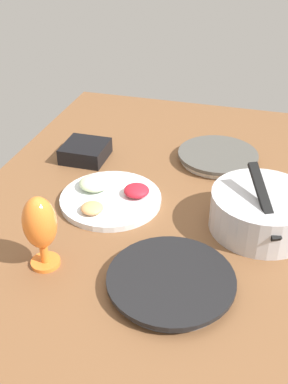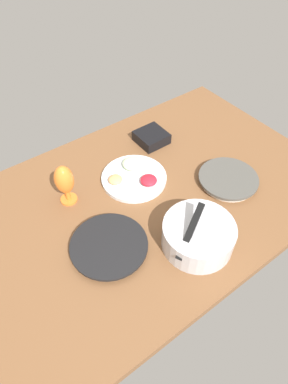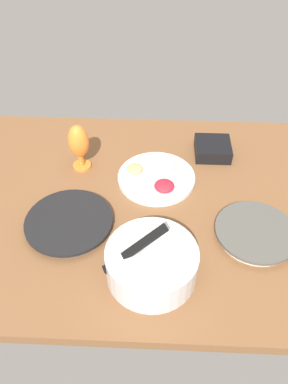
{
  "view_description": "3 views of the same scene",
  "coord_description": "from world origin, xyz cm",
  "px_view_note": "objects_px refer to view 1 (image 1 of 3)",
  "views": [
    {
      "loc": [
        103.85,
        28.07,
        75.27
      ],
      "look_at": [
        -1.74,
        -1.81,
        3.98
      ],
      "focal_mm": 43.31,
      "sensor_mm": 36.0,
      "label": 1
    },
    {
      "loc": [
        58.76,
        76.02,
        106.65
      ],
      "look_at": [
        3.18,
        0.56,
        3.98
      ],
      "focal_mm": 31.11,
      "sensor_mm": 36.0,
      "label": 2
    },
    {
      "loc": [
        -0.03,
        95.16,
        96.38
      ],
      "look_at": [
        4.16,
        -0.13,
        3.98
      ],
      "focal_mm": 35.34,
      "sensor_mm": 36.0,
      "label": 3
    }
  ],
  "objects_px": {
    "fruit_platter": "(109,197)",
    "square_bowl_black": "(85,150)",
    "mixing_bowl": "(262,210)",
    "dinner_plate_left": "(218,157)",
    "hurricane_glass_orange": "(40,226)",
    "dinner_plate_right": "(171,281)"
  },
  "relations": [
    {
      "from": "dinner_plate_right",
      "to": "mixing_bowl",
      "type": "height_order",
      "value": "mixing_bowl"
    },
    {
      "from": "hurricane_glass_orange",
      "to": "square_bowl_black",
      "type": "distance_m",
      "value": 0.54
    },
    {
      "from": "dinner_plate_left",
      "to": "hurricane_glass_orange",
      "type": "height_order",
      "value": "hurricane_glass_orange"
    },
    {
      "from": "dinner_plate_right",
      "to": "hurricane_glass_orange",
      "type": "xyz_separation_m",
      "value": [
        0.01,
        -0.31,
        0.1
      ]
    },
    {
      "from": "dinner_plate_left",
      "to": "mixing_bowl",
      "type": "relative_size",
      "value": 0.96
    },
    {
      "from": "dinner_plate_right",
      "to": "square_bowl_black",
      "type": "bearing_deg",
      "value": -141.17
    },
    {
      "from": "fruit_platter",
      "to": "hurricane_glass_orange",
      "type": "height_order",
      "value": "hurricane_glass_orange"
    },
    {
      "from": "dinner_plate_right",
      "to": "fruit_platter",
      "type": "xyz_separation_m",
      "value": [
        -0.29,
        -0.25,
        -0.0
      ]
    },
    {
      "from": "mixing_bowl",
      "to": "hurricane_glass_orange",
      "type": "bearing_deg",
      "value": -59.3
    },
    {
      "from": "fruit_platter",
      "to": "square_bowl_black",
      "type": "relative_size",
      "value": 2.07
    },
    {
      "from": "mixing_bowl",
      "to": "fruit_platter",
      "type": "bearing_deg",
      "value": -90.76
    },
    {
      "from": "dinner_plate_right",
      "to": "square_bowl_black",
      "type": "height_order",
      "value": "square_bowl_black"
    },
    {
      "from": "hurricane_glass_orange",
      "to": "dinner_plate_left",
      "type": "bearing_deg",
      "value": 152.39
    },
    {
      "from": "dinner_plate_right",
      "to": "mixing_bowl",
      "type": "bearing_deg",
      "value": 147.65
    },
    {
      "from": "dinner_plate_right",
      "to": "fruit_platter",
      "type": "relative_size",
      "value": 1.0
    },
    {
      "from": "dinner_plate_left",
      "to": "square_bowl_black",
      "type": "height_order",
      "value": "square_bowl_black"
    },
    {
      "from": "dinner_plate_left",
      "to": "square_bowl_black",
      "type": "bearing_deg",
      "value": -76.58
    },
    {
      "from": "dinner_plate_right",
      "to": "hurricane_glass_orange",
      "type": "relative_size",
      "value": 1.53
    },
    {
      "from": "dinner_plate_left",
      "to": "fruit_platter",
      "type": "xyz_separation_m",
      "value": [
        0.33,
        -0.27,
        -0.0
      ]
    },
    {
      "from": "dinner_plate_right",
      "to": "square_bowl_black",
      "type": "relative_size",
      "value": 2.07
    },
    {
      "from": "hurricane_glass_orange",
      "to": "square_bowl_black",
      "type": "height_order",
      "value": "hurricane_glass_orange"
    },
    {
      "from": "dinner_plate_left",
      "to": "hurricane_glass_orange",
      "type": "distance_m",
      "value": 0.71
    }
  ]
}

